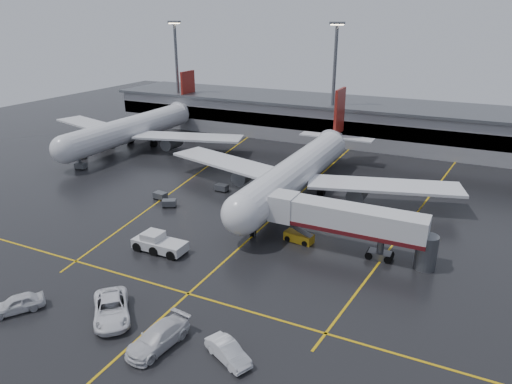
% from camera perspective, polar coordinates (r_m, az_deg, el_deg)
% --- Properties ---
extents(ground, '(220.00, 220.00, 0.00)m').
position_cam_1_polar(ground, '(66.47, 2.31, -2.94)').
color(ground, black).
rests_on(ground, ground).
extents(apron_line_centre, '(0.25, 90.00, 0.02)m').
position_cam_1_polar(apron_line_centre, '(66.47, 2.31, -2.94)').
color(apron_line_centre, gold).
rests_on(apron_line_centre, ground).
extents(apron_line_stop, '(60.00, 0.25, 0.02)m').
position_cam_1_polar(apron_line_stop, '(49.42, -8.25, -12.16)').
color(apron_line_stop, gold).
rests_on(apron_line_stop, ground).
extents(apron_line_left, '(9.99, 69.35, 0.02)m').
position_cam_1_polar(apron_line_left, '(83.67, -7.53, 1.97)').
color(apron_line_left, gold).
rests_on(apron_line_left, ground).
extents(apron_line_right, '(7.57, 69.64, 0.02)m').
position_cam_1_polar(apron_line_right, '(71.34, 19.02, -2.41)').
color(apron_line_right, gold).
rests_on(apron_line_right, ground).
extents(terminal, '(122.00, 19.00, 8.60)m').
position_cam_1_polar(terminal, '(108.91, 12.65, 8.39)').
color(terminal, gray).
rests_on(terminal, ground).
extents(light_mast_left, '(3.00, 1.20, 25.45)m').
position_cam_1_polar(light_mast_left, '(120.47, -9.62, 14.65)').
color(light_mast_left, '#595B60').
rests_on(light_mast_left, ground).
extents(light_mast_mid, '(3.00, 1.20, 25.45)m').
position_cam_1_polar(light_mast_mid, '(102.86, 9.51, 13.65)').
color(light_mast_mid, '#595B60').
rests_on(light_mast_mid, ground).
extents(main_airliner, '(48.80, 45.60, 14.10)m').
position_cam_1_polar(main_airliner, '(73.41, 5.40, 2.82)').
color(main_airliner, silver).
rests_on(main_airliner, ground).
extents(second_airliner, '(48.80, 45.60, 14.10)m').
position_cam_1_polar(second_airliner, '(104.40, -14.35, 7.67)').
color(second_airliner, silver).
rests_on(second_airliner, ground).
extents(jet_bridge, '(19.90, 3.40, 6.05)m').
position_cam_1_polar(jet_bridge, '(56.19, 11.04, -3.55)').
color(jet_bridge, silver).
rests_on(jet_bridge, ground).
extents(pushback_tractor, '(6.64, 2.87, 2.37)m').
position_cam_1_polar(pushback_tractor, '(57.80, -11.78, -6.18)').
color(pushback_tractor, silver).
rests_on(pushback_tractor, ground).
extents(belt_loader, '(3.87, 2.18, 2.33)m').
position_cam_1_polar(belt_loader, '(59.26, 5.25, -5.49)').
color(belt_loader, '#C59415').
rests_on(belt_loader, ground).
extents(service_van_a, '(6.97, 7.13, 1.90)m').
position_cam_1_polar(service_van_a, '(47.09, -17.21, -13.44)').
color(service_van_a, white).
rests_on(service_van_a, ground).
extents(service_van_b, '(3.39, 6.58, 1.83)m').
position_cam_1_polar(service_van_b, '(42.66, -11.86, -16.94)').
color(service_van_b, silver).
rests_on(service_van_b, ground).
extents(service_van_c, '(4.94, 3.48, 1.55)m').
position_cam_1_polar(service_van_c, '(40.71, -3.44, -18.82)').
color(service_van_c, silver).
rests_on(service_van_c, ground).
extents(service_van_d, '(4.44, 5.18, 1.68)m').
position_cam_1_polar(service_van_d, '(51.38, -27.12, -12.01)').
color(service_van_d, silver).
rests_on(service_van_d, ground).
extents(baggage_cart_a, '(2.38, 2.10, 1.12)m').
position_cam_1_polar(baggage_cart_a, '(70.51, -10.53, -1.32)').
color(baggage_cart_a, '#595B60').
rests_on(baggage_cart_a, ground).
extents(baggage_cart_b, '(2.14, 1.53, 1.12)m').
position_cam_1_polar(baggage_cart_b, '(73.69, -11.59, -0.41)').
color(baggage_cart_b, '#595B60').
rests_on(baggage_cart_b, ground).
extents(baggage_cart_c, '(2.05, 1.38, 1.12)m').
position_cam_1_polar(baggage_cart_c, '(75.72, -4.20, 0.55)').
color(baggage_cart_c, '#595B60').
rests_on(baggage_cart_c, ground).
extents(baggage_cart_d, '(2.27, 1.77, 1.12)m').
position_cam_1_polar(baggage_cart_d, '(99.60, -20.51, 4.24)').
color(baggage_cart_d, '#595B60').
rests_on(baggage_cart_d, ground).
extents(baggage_cart_e, '(2.18, 1.59, 1.12)m').
position_cam_1_polar(baggage_cart_e, '(92.39, -20.56, 3.01)').
color(baggage_cart_e, '#595B60').
rests_on(baggage_cart_e, ground).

